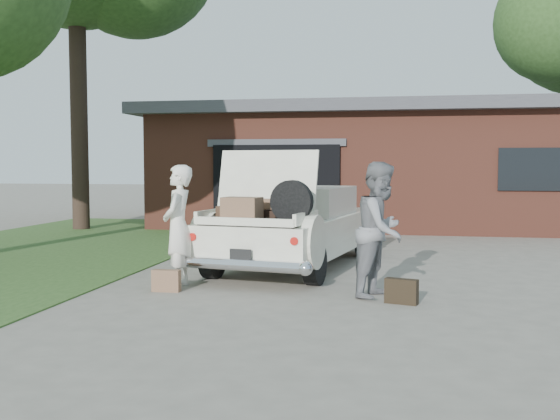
# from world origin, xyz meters

# --- Properties ---
(ground) EXTENTS (90.00, 90.00, 0.00)m
(ground) POSITION_xyz_m (0.00, 0.00, 0.00)
(ground) COLOR gray
(ground) RESTS_ON ground
(grass_strip) EXTENTS (6.00, 16.00, 0.02)m
(grass_strip) POSITION_xyz_m (-5.50, 3.00, 0.01)
(grass_strip) COLOR #2D4C1E
(grass_strip) RESTS_ON ground
(house) EXTENTS (12.80, 7.80, 3.30)m
(house) POSITION_xyz_m (0.98, 11.47, 1.67)
(house) COLOR brown
(house) RESTS_ON ground
(sedan) EXTENTS (2.53, 4.91, 1.92)m
(sedan) POSITION_xyz_m (-0.14, 2.69, 0.69)
(sedan) COLOR white
(sedan) RESTS_ON ground
(woman_left) EXTENTS (0.45, 0.65, 1.71)m
(woman_left) POSITION_xyz_m (-1.44, 0.59, 0.85)
(woman_left) COLOR silver
(woman_left) RESTS_ON ground
(woman_right) EXTENTS (0.94, 1.04, 1.75)m
(woman_right) POSITION_xyz_m (1.36, 0.46, 0.87)
(woman_right) COLOR gray
(woman_right) RESTS_ON ground
(suitcase_left) EXTENTS (0.38, 0.12, 0.30)m
(suitcase_left) POSITION_xyz_m (-1.49, 0.25, 0.15)
(suitcase_left) COLOR brown
(suitcase_left) RESTS_ON ground
(suitcase_right) EXTENTS (0.42, 0.24, 0.31)m
(suitcase_right) POSITION_xyz_m (1.62, 0.05, 0.16)
(suitcase_right) COLOR black
(suitcase_right) RESTS_ON ground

